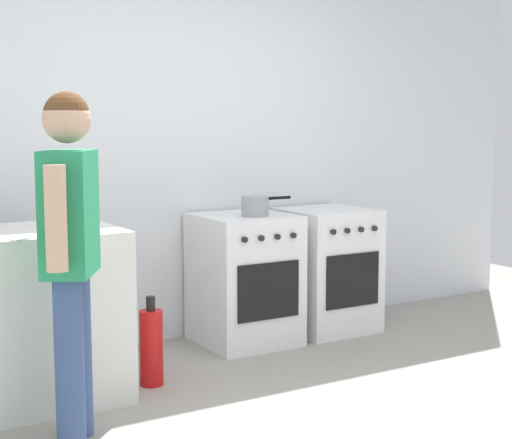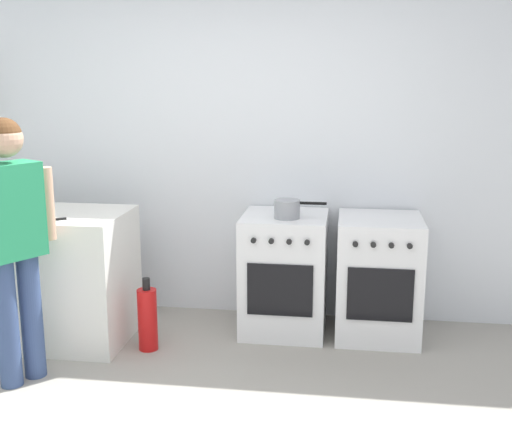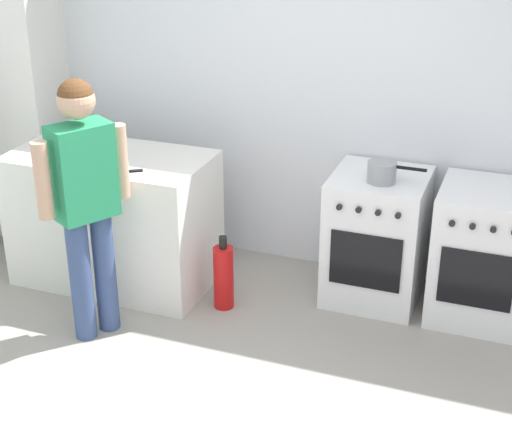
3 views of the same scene
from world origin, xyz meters
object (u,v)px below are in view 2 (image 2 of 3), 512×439
object	(u,v)px
oven_left	(284,273)
pot	(287,209)
oven_right	(378,277)
knife_bread	(40,221)
fire_extinguisher	(148,319)
knife_chef	(28,207)
person	(12,230)

from	to	relation	value
oven_left	pot	size ratio (longest dim) A/B	2.38
oven_left	pot	distance (m)	0.50
oven_right	pot	world-z (taller)	pot
knife_bread	fire_extinguisher	bearing A→B (deg)	14.68
oven_right	knife_bread	distance (m)	2.30
knife_chef	person	bearing A→B (deg)	-68.65
oven_left	knife_chef	size ratio (longest dim) A/B	2.95
oven_left	knife_chef	distance (m)	1.86
fire_extinguisher	knife_bread	bearing A→B (deg)	-165.32
person	knife_chef	bearing A→B (deg)	111.35
oven_left	fire_extinguisher	distance (m)	1.01
knife_chef	fire_extinguisher	bearing A→B (deg)	-13.86
oven_left	knife_bread	world-z (taller)	knife_bread
oven_right	fire_extinguisher	distance (m)	1.62
person	pot	bearing A→B (deg)	31.63
oven_left	fire_extinguisher	xyz separation A→B (m)	(-0.87, -0.48, -0.21)
oven_right	knife_bread	size ratio (longest dim) A/B	2.68
pot	knife_chef	size ratio (longest dim) A/B	1.24
oven_left	pot	bearing A→B (deg)	-75.07
oven_right	knife_chef	bearing A→B (deg)	-174.07
oven_right	pot	size ratio (longest dim) A/B	2.38
person	knife_bread	bearing A→B (deg)	92.58
oven_left	person	bearing A→B (deg)	-145.33
knife_bread	person	size ratio (longest dim) A/B	0.20
pot	knife_bread	xyz separation A→B (m)	(-1.52, -0.55, -0.01)
knife_bread	person	world-z (taller)	person
pot	person	bearing A→B (deg)	-148.37
pot	oven_right	bearing A→B (deg)	8.61
person	oven_left	bearing A→B (deg)	34.67
pot	fire_extinguisher	bearing A→B (deg)	-156.91
oven_left	person	xyz separation A→B (m)	(-1.48, -1.02, 0.51)
fire_extinguisher	oven_right	bearing A→B (deg)	17.34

